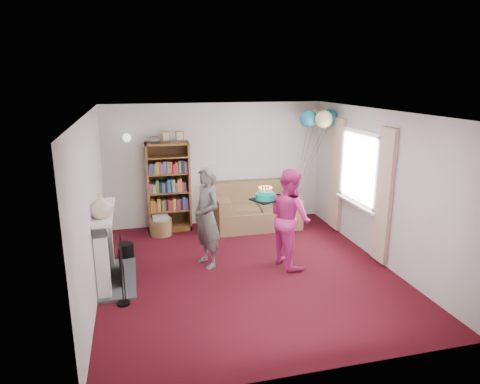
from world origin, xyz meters
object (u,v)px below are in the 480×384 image
object	(u,v)px
sofa	(256,210)
bookcase	(168,187)
person_magenta	(290,218)
birthday_cake	(265,196)
person_striped	(207,217)

from	to	relation	value
sofa	bookcase	bearing A→B (deg)	173.16
person_magenta	sofa	bearing A→B (deg)	-11.95
person_magenta	birthday_cake	distance (m)	0.53
bookcase	sofa	xyz separation A→B (m)	(1.75, -0.23, -0.54)
bookcase	person_magenta	distance (m)	2.80
person_magenta	birthday_cake	size ratio (longest dim) A/B	4.23
bookcase	birthday_cake	xyz separation A→B (m)	(1.37, -2.06, 0.27)
sofa	birthday_cake	xyz separation A→B (m)	(-0.38, -1.83, 0.81)
sofa	birthday_cake	bearing A→B (deg)	-100.97
sofa	person_magenta	xyz separation A→B (m)	(0.00, -1.95, 0.46)
sofa	person_striped	xyz separation A→B (m)	(-1.30, -1.67, 0.49)
bookcase	birthday_cake	distance (m)	2.49
bookcase	birthday_cake	size ratio (longest dim) A/B	5.23
bookcase	person_striped	xyz separation A→B (m)	(0.45, -1.90, -0.05)
person_magenta	person_striped	bearing A→B (deg)	65.60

